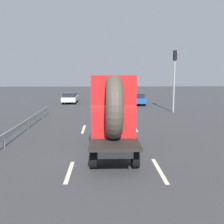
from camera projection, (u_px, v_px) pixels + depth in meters
name	position (u px, v px, depth m)	size (l,w,h in m)	color
ground_plane	(108.00, 156.00, 12.39)	(120.00, 120.00, 0.00)	#38383A
flatbed_truck	(112.00, 117.00, 12.70)	(2.02, 5.57, 3.73)	black
distant_sedan	(136.00, 98.00, 31.88)	(1.82, 4.24, 1.38)	black
traffic_light	(175.00, 72.00, 25.24)	(0.42, 0.36, 5.86)	gray
guardrail	(17.00, 128.00, 15.91)	(0.10, 17.68, 0.71)	gray
lane_dash_left_near	(69.00, 172.00, 10.40)	(2.33, 0.16, 0.01)	beige
lane_dash_left_far	(84.00, 129.00, 18.15)	(2.64, 0.16, 0.01)	beige
lane_dash_right_near	(159.00, 170.00, 10.58)	(2.73, 0.16, 0.01)	beige
lane_dash_right_far	(135.00, 128.00, 18.67)	(2.65, 0.16, 0.01)	beige
oncoming_car	(70.00, 97.00, 33.39)	(1.71, 3.99, 1.30)	black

